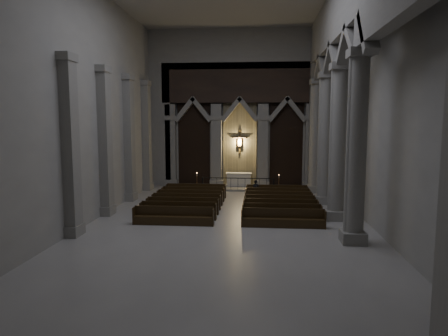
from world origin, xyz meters
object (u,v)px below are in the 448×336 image
object	(u,v)px
candle_stand_left	(197,187)
worshipper	(256,189)
altar	(239,179)
pews	(232,205)
altar_rail	(238,182)
candle_stand_right	(279,187)

from	to	relation	value
candle_stand_left	worshipper	bearing A→B (deg)	-27.53
altar	pews	world-z (taller)	altar
altar_rail	worshipper	bearing A→B (deg)	-63.07
altar_rail	candle_stand_right	xyz separation A→B (m)	(2.97, 0.21, -0.35)
pews	worshipper	distance (m)	3.69
candle_stand_left	altar	bearing A→B (deg)	35.28
altar	candle_stand_right	distance (m)	3.36
altar	worshipper	size ratio (longest dim) A/B	1.57
pews	candle_stand_left	bearing A→B (deg)	117.59
candle_stand_right	candle_stand_left	bearing A→B (deg)	-174.54
candle_stand_left	worshipper	size ratio (longest dim) A/B	1.12
altar	worshipper	bearing A→B (deg)	-72.80
altar	altar_rail	world-z (taller)	altar
altar_rail	worshipper	distance (m)	2.90
altar	candle_stand_right	size ratio (longest dim) A/B	1.57
candle_stand_left	worshipper	xyz separation A→B (m)	(4.27, -2.23, 0.24)
altar_rail	candle_stand_left	size ratio (longest dim) A/B	3.76
worshipper	altar	bearing A→B (deg)	123.25
candle_stand_left	pews	bearing A→B (deg)	-62.41
candle_stand_right	pews	distance (m)	6.90
altar_rail	candle_stand_right	world-z (taller)	candle_stand_right
altar	pews	bearing A→B (deg)	-89.86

